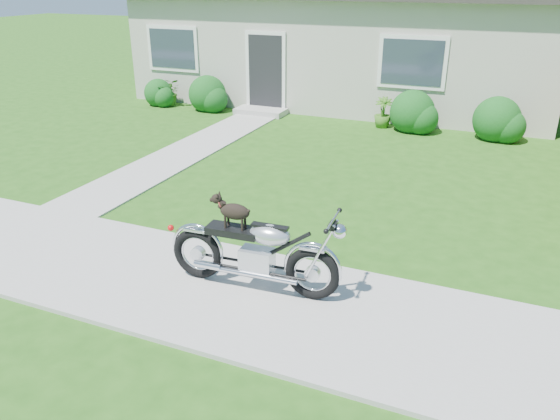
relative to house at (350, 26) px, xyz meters
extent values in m
plane|color=#235114|center=(0.00, -11.99, -2.16)|extent=(80.00, 80.00, 0.00)
cube|color=#9E9B93|center=(0.00, -11.99, -2.14)|extent=(24.00, 2.20, 0.04)
cube|color=#9E9B93|center=(-1.50, -6.99, -2.14)|extent=(1.20, 8.00, 0.03)
cube|color=beige|center=(0.00, 0.01, -0.66)|extent=(12.00, 6.00, 3.00)
cube|color=black|center=(-1.50, -3.02, -1.11)|extent=(1.00, 0.06, 2.10)
cube|color=#9E9B93|center=(-1.50, -3.37, -2.08)|extent=(1.40, 0.70, 0.16)
cube|color=#2D3847|center=(-4.50, -3.02, -0.56)|extent=(1.70, 0.05, 1.30)
cube|color=#2D3847|center=(2.50, -3.02, -0.56)|extent=(1.70, 0.05, 1.30)
sphere|color=#144E18|center=(2.70, -3.49, -1.69)|extent=(1.10, 1.10, 1.10)
sphere|color=#144E18|center=(-4.80, -3.49, -1.80)|extent=(0.84, 0.84, 0.84)
sphere|color=#144E18|center=(-3.12, -3.49, -1.70)|extent=(1.07, 1.07, 1.07)
sphere|color=#144E18|center=(4.67, -3.49, -1.69)|extent=(1.10, 1.10, 1.10)
imported|color=#265416|center=(-4.42, -3.44, -1.75)|extent=(0.92, 0.86, 0.81)
imported|color=#3C701F|center=(1.96, -3.44, -1.77)|extent=(0.53, 0.53, 0.77)
torus|color=black|center=(3.09, -11.78, -1.78)|extent=(0.68, 0.15, 0.67)
torus|color=black|center=(1.59, -11.87, -1.78)|extent=(0.68, 0.15, 0.67)
cube|color=silver|center=(2.39, -11.82, -1.73)|extent=(0.41, 0.26, 0.30)
ellipsoid|color=silver|center=(2.56, -11.81, -1.36)|extent=(0.53, 0.32, 0.26)
cube|color=black|center=(2.09, -11.84, -1.38)|extent=(0.66, 0.30, 0.09)
cube|color=silver|center=(3.09, -11.78, -1.44)|extent=(0.31, 0.16, 0.03)
cube|color=silver|center=(1.59, -11.87, -1.44)|extent=(0.31, 0.16, 0.03)
cylinder|color=silver|center=(3.30, -11.77, -1.06)|extent=(0.07, 0.60, 0.03)
sphere|color=silver|center=(3.38, -11.76, -1.18)|extent=(0.18, 0.18, 0.17)
cylinder|color=silver|center=(2.39, -11.95, -1.86)|extent=(1.10, 0.13, 0.06)
ellipsoid|color=black|center=(2.12, -11.84, -1.13)|extent=(0.38, 0.20, 0.20)
sphere|color=black|center=(1.89, -11.85, -1.00)|extent=(0.13, 0.13, 0.12)
cylinder|color=black|center=(2.00, -11.80, -1.26)|extent=(0.03, 0.03, 0.15)
cylinder|color=black|center=(2.01, -11.89, -1.26)|extent=(0.03, 0.03, 0.15)
cylinder|color=black|center=(2.22, -11.79, -1.26)|extent=(0.03, 0.03, 0.15)
cylinder|color=black|center=(2.23, -11.88, -1.26)|extent=(0.03, 0.03, 0.15)
torus|color=#A8362C|center=(1.94, -11.85, -1.05)|extent=(0.06, 0.11, 0.10)
camera|label=1|loc=(4.92, -17.05, 1.44)|focal=35.00mm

